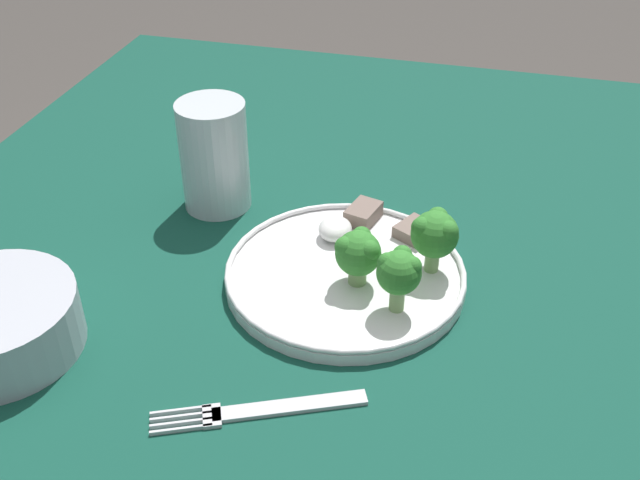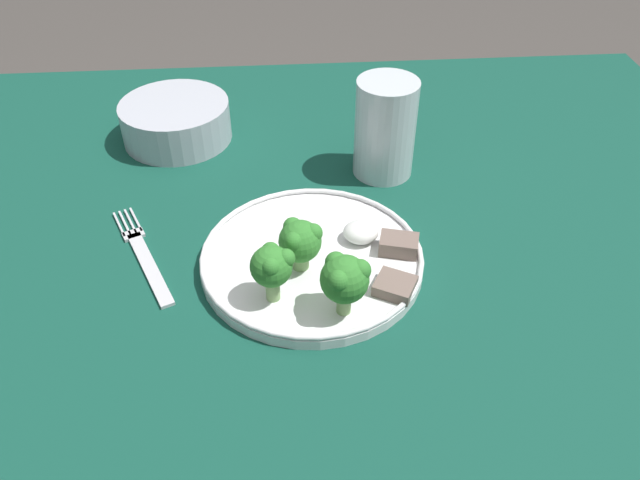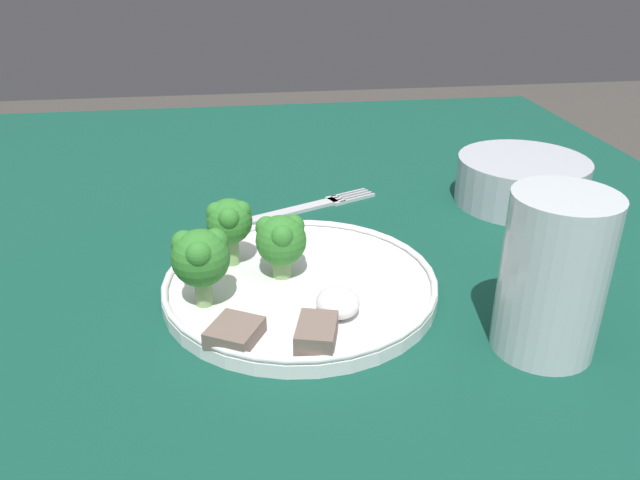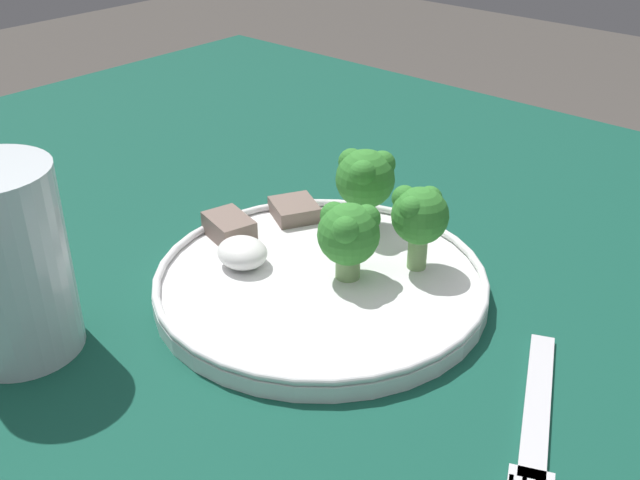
{
  "view_description": "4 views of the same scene",
  "coord_description": "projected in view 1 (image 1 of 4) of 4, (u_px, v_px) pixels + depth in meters",
  "views": [
    {
      "loc": [
        -0.54,
        -0.14,
        1.23
      ],
      "look_at": [
        0.03,
        0.01,
        0.81
      ],
      "focal_mm": 42.0,
      "sensor_mm": 36.0,
      "label": 1
    },
    {
      "loc": [
        0.01,
        -0.53,
        1.22
      ],
      "look_at": [
        0.05,
        -0.0,
        0.77
      ],
      "focal_mm": 35.0,
      "sensor_mm": 36.0,
      "label": 2
    },
    {
      "loc": [
        0.52,
        -0.07,
        1.05
      ],
      "look_at": [
        0.03,
        0.0,
        0.8
      ],
      "focal_mm": 35.0,
      "sensor_mm": 36.0,
      "label": 3
    },
    {
      "loc": [
        -0.26,
        0.33,
        1.06
      ],
      "look_at": [
        0.04,
        -0.01,
        0.8
      ],
      "focal_mm": 42.0,
      "sensor_mm": 36.0,
      "label": 4
    }
  ],
  "objects": [
    {
      "name": "broccoli_floret_center_left",
      "position": [
        358.0,
        253.0,
        0.72
      ],
      "size": [
        0.05,
        0.05,
        0.06
      ],
      "color": "#7FA866",
      "rests_on": "dinner_plate"
    },
    {
      "name": "table",
      "position": [
        318.0,
        374.0,
        0.79
      ],
      "size": [
        1.29,
        1.0,
        0.75
      ],
      "color": "#114738",
      "rests_on": "ground_plane"
    },
    {
      "name": "fork",
      "position": [
        261.0,
        410.0,
        0.62
      ],
      "size": [
        0.09,
        0.17,
        0.0
      ],
      "color": "silver",
      "rests_on": "table"
    },
    {
      "name": "sauce_dollop",
      "position": [
        335.0,
        229.0,
        0.8
      ],
      "size": [
        0.04,
        0.04,
        0.02
      ],
      "color": "white",
      "rests_on": "dinner_plate"
    },
    {
      "name": "drinking_glass",
      "position": [
        215.0,
        162.0,
        0.85
      ],
      "size": [
        0.08,
        0.08,
        0.13
      ],
      "color": "silver",
      "rests_on": "table"
    },
    {
      "name": "meat_slice_middle_slice",
      "position": [
        363.0,
        214.0,
        0.83
      ],
      "size": [
        0.05,
        0.04,
        0.02
      ],
      "color": "#756056",
      "rests_on": "dinner_plate"
    },
    {
      "name": "meat_slice_front_slice",
      "position": [
        416.0,
        231.0,
        0.81
      ],
      "size": [
        0.05,
        0.05,
        0.01
      ],
      "color": "#756056",
      "rests_on": "dinner_plate"
    },
    {
      "name": "dinner_plate",
      "position": [
        345.0,
        274.0,
        0.76
      ],
      "size": [
        0.24,
        0.24,
        0.02
      ],
      "color": "white",
      "rests_on": "table"
    },
    {
      "name": "broccoli_floret_near_rim_left",
      "position": [
        435.0,
        234.0,
        0.74
      ],
      "size": [
        0.05,
        0.05,
        0.07
      ],
      "color": "#7FA866",
      "rests_on": "dinner_plate"
    },
    {
      "name": "broccoli_floret_back_left",
      "position": [
        399.0,
        271.0,
        0.69
      ],
      "size": [
        0.04,
        0.04,
        0.06
      ],
      "color": "#7FA866",
      "rests_on": "dinner_plate"
    }
  ]
}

